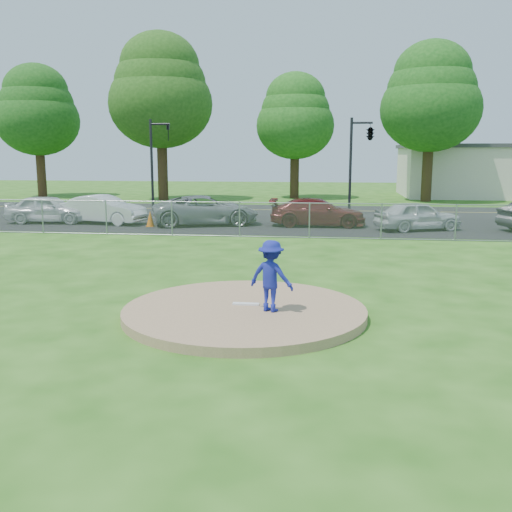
{
  "coord_description": "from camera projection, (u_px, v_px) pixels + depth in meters",
  "views": [
    {
      "loc": [
        1.82,
        -12.14,
        3.58
      ],
      "look_at": [
        0.0,
        2.0,
        1.0
      ],
      "focal_mm": 40.0,
      "sensor_mm": 36.0,
      "label": 1
    }
  ],
  "objects": [
    {
      "name": "tree_left",
      "position": [
        160.0,
        90.0,
        42.88
      ],
      "size": [
        7.84,
        7.84,
        12.53
      ],
      "color": "#352213",
      "rests_on": "ground"
    },
    {
      "name": "parking_lot",
      "position": [
        293.0,
        225.0,
        28.82
      ],
      "size": [
        50.0,
        8.0,
        0.01
      ],
      "primitive_type": "cube",
      "color": "black",
      "rests_on": "ground"
    },
    {
      "name": "pitching_rubber",
      "position": [
        246.0,
        304.0,
        12.87
      ],
      "size": [
        0.6,
        0.15,
        0.04
      ],
      "primitive_type": "cube",
      "color": "white",
      "rests_on": "pitchers_mound"
    },
    {
      "name": "traffic_signal_center",
      "position": [
        368.0,
        135.0,
        32.87
      ],
      "size": [
        1.42,
        2.48,
        5.6
      ],
      "color": "black",
      "rests_on": "ground"
    },
    {
      "name": "pitcher",
      "position": [
        271.0,
        276.0,
        12.26
      ],
      "size": [
        1.14,
        0.89,
        1.55
      ],
      "primitive_type": "imported",
      "rotation": [
        0.0,
        0.0,
        2.78
      ],
      "color": "navy",
      "rests_on": "pitchers_mound"
    },
    {
      "name": "street",
      "position": [
        300.0,
        210.0,
        36.14
      ],
      "size": [
        60.0,
        7.0,
        0.01
      ],
      "primitive_type": "cube",
      "color": "black",
      "rests_on": "ground"
    },
    {
      "name": "traffic_cone",
      "position": [
        150.0,
        219.0,
        28.05
      ],
      "size": [
        0.4,
        0.4,
        0.78
      ],
      "primitive_type": "cone",
      "color": "orange",
      "rests_on": "parking_lot"
    },
    {
      "name": "pitchers_mound",
      "position": [
        245.0,
        312.0,
        12.7
      ],
      "size": [
        5.4,
        5.4,
        0.2
      ],
      "primitive_type": "cylinder",
      "color": "#967352",
      "rests_on": "ground"
    },
    {
      "name": "commercial_building",
      "position": [
        502.0,
        170.0,
        47.41
      ],
      "size": [
        16.4,
        9.4,
        4.3
      ],
      "color": "beige",
      "rests_on": "ground"
    },
    {
      "name": "tree_center",
      "position": [
        295.0,
        116.0,
        44.87
      ],
      "size": [
        6.16,
        6.16,
        9.84
      ],
      "color": "#332012",
      "rests_on": "ground"
    },
    {
      "name": "ground",
      "position": [
        282.0,
        245.0,
        22.47
      ],
      "size": [
        120.0,
        120.0,
        0.0
      ],
      "primitive_type": "plane",
      "color": "#235512",
      "rests_on": "ground"
    },
    {
      "name": "parked_car_gray",
      "position": [
        206.0,
        210.0,
        28.68
      ],
      "size": [
        5.8,
        3.94,
        1.48
      ],
      "primitive_type": "imported",
      "rotation": [
        0.0,
        0.0,
        1.88
      ],
      "color": "gray",
      "rests_on": "parking_lot"
    },
    {
      "name": "parked_car_darkred",
      "position": [
        318.0,
        212.0,
        28.18
      ],
      "size": [
        4.74,
        1.97,
        1.37
      ],
      "primitive_type": "imported",
      "rotation": [
        0.0,
        0.0,
        1.58
      ],
      "color": "#5A1618",
      "rests_on": "parking_lot"
    },
    {
      "name": "tree_far_left",
      "position": [
        37.0,
        110.0,
        46.43
      ],
      "size": [
        6.72,
        6.72,
        10.74
      ],
      "color": "#3A2115",
      "rests_on": "ground"
    },
    {
      "name": "traffic_signal_left",
      "position": [
        155.0,
        157.0,
        34.69
      ],
      "size": [
        1.28,
        0.2,
        5.6
      ],
      "color": "black",
      "rests_on": "ground"
    },
    {
      "name": "parked_car_silver",
      "position": [
        49.0,
        209.0,
        29.47
      ],
      "size": [
        4.39,
        2.07,
        1.45
      ],
      "primitive_type": "imported",
      "rotation": [
        0.0,
        0.0,
        1.66
      ],
      "color": "silver",
      "rests_on": "parking_lot"
    },
    {
      "name": "tree_right",
      "position": [
        431.0,
        96.0,
        41.46
      ],
      "size": [
        7.28,
        7.28,
        11.63
      ],
      "color": "#342513",
      "rests_on": "ground"
    },
    {
      "name": "parked_car_white",
      "position": [
        103.0,
        210.0,
        29.15
      ],
      "size": [
        4.6,
        2.32,
        1.45
      ],
      "primitive_type": "imported",
      "rotation": [
        0.0,
        0.0,
        1.38
      ],
      "color": "silver",
      "rests_on": "parking_lot"
    },
    {
      "name": "chain_link_fence",
      "position": [
        286.0,
        220.0,
        24.29
      ],
      "size": [
        40.0,
        0.06,
        1.5
      ],
      "primitive_type": "cube",
      "color": "gray",
      "rests_on": "ground"
    },
    {
      "name": "parked_car_pearl",
      "position": [
        418.0,
        216.0,
        26.66
      ],
      "size": [
        4.33,
        3.0,
        1.37
      ],
      "primitive_type": "imported",
      "rotation": [
        0.0,
        0.0,
        1.95
      ],
      "color": "silver",
      "rests_on": "parking_lot"
    }
  ]
}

